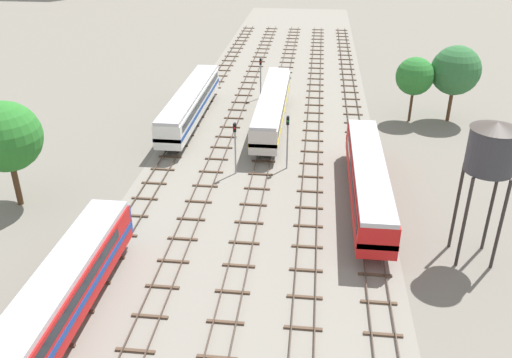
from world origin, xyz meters
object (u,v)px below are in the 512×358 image
Objects in this scene: diesel_railcar_centre_right_near at (368,178)px; signal_post_near at (287,135)px; passenger_coach_centre_left_mid at (272,105)px; signal_post_nearest at (261,73)px; passenger_coach_far_left_midfar at (190,102)px; water_tower at (492,150)px; signal_post_mid at (235,141)px; diesel_railcar_far_left_nearest at (52,306)px.

signal_post_near reaches higher than diesel_railcar_centre_right_near.
passenger_coach_centre_left_mid is 3.97× the size of signal_post_nearest.
passenger_coach_far_left_midfar is 37.09m from water_tower.
signal_post_nearest is at bearing 118.96° from water_tower.
signal_post_nearest is (-2.44, 10.16, 0.90)m from passenger_coach_centre_left_mid.
water_tower is at bearing -61.04° from signal_post_nearest.
signal_post_mid is at bearing -160.70° from signal_post_near.
diesel_railcar_far_left_nearest is at bearing -104.93° from passenger_coach_centre_left_mid.
diesel_railcar_centre_right_near is 26.46m from passenger_coach_far_left_midfar.
water_tower reaches higher than signal_post_mid.
signal_post_nearest is 1.03× the size of signal_post_mid.
diesel_railcar_far_left_nearest is 3.70× the size of signal_post_nearest.
diesel_railcar_centre_right_near is 3.83× the size of signal_post_mid.
passenger_coach_far_left_midfar is 2.05× the size of water_tower.
signal_post_mid is at bearing 72.75° from diesel_railcar_far_left_nearest.
diesel_railcar_centre_right_near is 13.10m from signal_post_mid.
water_tower reaches higher than signal_post_nearest.
diesel_railcar_centre_right_near is at bearing -41.27° from signal_post_near.
diesel_railcar_far_left_nearest is 0.93× the size of passenger_coach_centre_left_mid.
diesel_railcar_far_left_nearest is at bearing -156.29° from water_tower.
diesel_railcar_far_left_nearest is 27.14m from diesel_railcar_centre_right_near.
diesel_railcar_centre_right_near is at bearing -42.49° from passenger_coach_far_left_midfar.
diesel_railcar_far_left_nearest is at bearing -135.98° from diesel_railcar_centre_right_near.
diesel_railcar_centre_right_near is at bearing 44.02° from diesel_railcar_far_left_nearest.
water_tower is at bearing -43.13° from passenger_coach_far_left_midfar.
signal_post_nearest reaches higher than signal_post_mid.
passenger_coach_centre_left_mid is at bearing -76.50° from signal_post_nearest.
signal_post_near reaches higher than signal_post_nearest.
signal_post_nearest is (-12.20, 27.88, 0.92)m from diesel_railcar_centre_right_near.
diesel_railcar_far_left_nearest is 24.69m from signal_post_mid.
signal_post_nearest reaches higher than diesel_railcar_centre_right_near.
passenger_coach_centre_left_mid is at bearing 75.07° from diesel_railcar_far_left_nearest.
signal_post_nearest reaches higher than passenger_coach_far_left_midfar.
water_tower is 23.33m from signal_post_mid.
water_tower is 1.91× the size of signal_post_near.
diesel_railcar_far_left_nearest is 3.65× the size of signal_post_near.
signal_post_mid reaches higher than passenger_coach_centre_left_mid.
signal_post_mid is at bearing 158.87° from diesel_railcar_centre_right_near.
diesel_railcar_far_left_nearest is 36.73m from passenger_coach_far_left_midfar.
passenger_coach_far_left_midfar is at bearing 136.81° from signal_post_near.
signal_post_nearest is at bearing 81.10° from diesel_railcar_far_left_nearest.
diesel_railcar_far_left_nearest and passenger_coach_centre_left_mid have the same top height.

